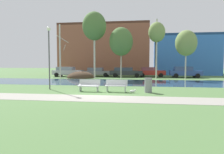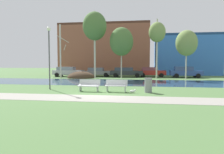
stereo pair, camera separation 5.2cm
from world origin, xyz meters
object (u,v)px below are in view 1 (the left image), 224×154
Objects in this scene: seagull at (133,91)px; trash_bin at (148,85)px; bench_left at (89,85)px; parked_suv_fifth_blue at (185,72)px; parked_hatch_third_dark at (126,72)px; streetlamp at (49,47)px; parked_sedan_second_grey at (97,72)px; parked_van_nearest_silver at (68,71)px; bench_right at (116,85)px; parked_wagon_fourth_red at (151,72)px.

trash_bin is at bearing 21.35° from seagull.
parked_suv_fifth_blue is (9.92, 16.31, 0.35)m from bench_left.
parked_suv_fifth_blue is at bearing 0.87° from parked_hatch_third_dark.
bench_left reaches higher than seagull.
parked_sedan_second_grey is (0.38, 15.94, -2.59)m from streetlamp.
seagull is 16.69m from parked_hatch_third_dark.
streetlamp reaches higher than seagull.
parked_van_nearest_silver is (-11.88, 16.02, 0.26)m from trash_bin.
streetlamp is (-6.66, 1.11, 3.20)m from seagull.
streetlamp reaches higher than parked_hatch_third_dark.
bench_left is at bearing -179.70° from trash_bin.
trash_bin is at bearing 0.57° from bench_right.
streetlamp is at bearing 172.44° from bench_right.
streetlamp is 1.20× the size of parked_sedan_second_grey.
parked_sedan_second_grey is (-7.34, 16.63, 0.20)m from trash_bin.
parked_sedan_second_grey is 12.95m from parked_suv_fifth_blue.
streetlamp is 1.20× the size of parked_wagon_fourth_red.
parked_van_nearest_silver is at bearing -172.35° from parked_sedan_second_grey.
parked_hatch_third_dark is 1.17× the size of parked_wagon_fourth_red.
streetlamp is 16.08m from parked_van_nearest_silver.
trash_bin reaches higher than bench_left.
parked_suv_fifth_blue is at bearing 68.25° from seagull.
seagull is at bearing -6.83° from bench_left.
bench_right is at bearing -115.82° from parked_suv_fifth_blue.
parked_van_nearest_silver is at bearing -179.14° from parked_suv_fifth_blue.
streetlamp is at bearing -74.82° from parked_van_nearest_silver.
bench_left and bench_right have the same top height.
seagull is 0.11× the size of parked_suv_fifth_blue.
bench_right is 18.12m from parked_suv_fifth_blue.
bench_right is 1.57× the size of trash_bin.
streetlamp reaches higher than bench_left.
parked_van_nearest_silver is at bearing 105.18° from streetlamp.
parked_van_nearest_silver is 1.12× the size of parked_wagon_fourth_red.
bench_right is 0.35× the size of parked_van_nearest_silver.
parked_van_nearest_silver is at bearing -179.14° from parked_hatch_third_dark.
parked_van_nearest_silver reaches higher than parked_hatch_third_dark.
parked_wagon_fourth_red is at bearing 83.86° from seagull.
parked_sedan_second_grey is (-5.05, 16.66, 0.27)m from bench_right.
parked_van_nearest_silver is at bearing -175.59° from parked_wagon_fourth_red.
parked_van_nearest_silver is 1.12× the size of parked_sedan_second_grey.
parked_hatch_third_dark is at bearing -179.13° from parked_suv_fifth_blue.
seagull is at bearing -158.65° from trash_bin.
parked_sedan_second_grey reaches higher than bench_left.
bench_left is 17.75m from parked_van_nearest_silver.
parked_sedan_second_grey is (4.54, 0.61, -0.06)m from parked_van_nearest_silver.
parked_van_nearest_silver is at bearing 120.87° from bench_right.
parked_van_nearest_silver reaches higher than parked_wagon_fourth_red.
parked_van_nearest_silver reaches higher than seagull.
parked_hatch_third_dark reaches higher than bench_right.
parked_wagon_fourth_red is 4.84m from parked_suv_fifth_blue.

